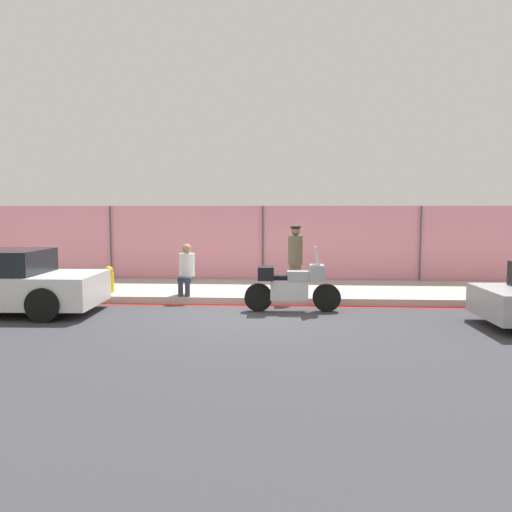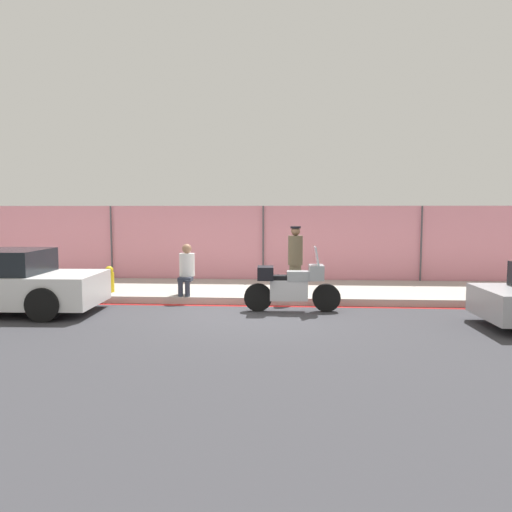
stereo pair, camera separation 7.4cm
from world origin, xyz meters
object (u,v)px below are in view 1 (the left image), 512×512
at_px(officer_standing, 295,259).
at_px(fire_hydrant, 109,279).
at_px(person_seated_on_curb, 187,267).
at_px(motorcycle, 292,285).

relative_size(officer_standing, fire_hydrant, 2.53).
bearing_deg(officer_standing, person_seated_on_curb, -174.70).
distance_m(motorcycle, person_seated_on_curb, 2.88).
relative_size(motorcycle, officer_standing, 1.28).
xyz_separation_m(person_seated_on_curb, fire_hydrant, (-2.08, 0.19, -0.37)).
bearing_deg(motorcycle, officer_standing, 83.53).
xyz_separation_m(motorcycle, fire_hydrant, (-4.71, 1.32, -0.09)).
xyz_separation_m(motorcycle, person_seated_on_curb, (-2.64, 1.12, 0.28)).
bearing_deg(motorcycle, person_seated_on_curb, 155.06).
bearing_deg(fire_hydrant, person_seated_on_curb, -5.33).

